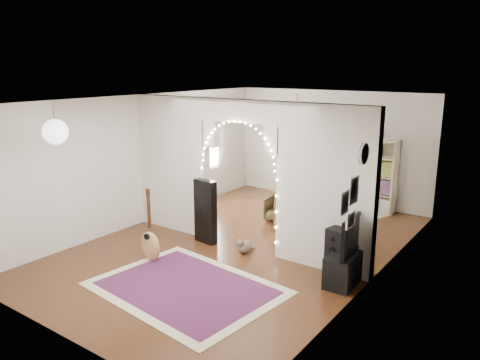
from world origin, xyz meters
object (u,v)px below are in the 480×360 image
Objects in this scene: dining_table at (305,194)px; dining_chair_right at (300,199)px; bookcase at (360,173)px; floor_speaker at (337,254)px; acoustic_guitar at (150,234)px; media_console at (347,266)px; dining_chair_left at (280,209)px.

dining_table is 2.04× the size of dining_chair_right.
bookcase is 1.87m from dining_table.
bookcase is (-1.14, 3.75, 0.45)m from floor_speaker.
media_console is (3.05, 1.22, -0.22)m from acoustic_guitar.
dining_chair_right is (-2.34, 2.82, 0.03)m from media_console.
acoustic_guitar is 3.13m from floor_speaker.
floor_speaker is at bearing 178.94° from media_console.
floor_speaker reaches higher than media_console.
media_console is 1.63× the size of dining_chair_right.
dining_table is (-1.77, 1.94, 0.43)m from media_console.
dining_table is at bearing 57.67° from acoustic_guitar.
bookcase is (-1.31, 3.75, 0.61)m from media_console.
media_console is at bearing 12.38° from floor_speaker.
acoustic_guitar is at bearing -145.84° from floor_speaker.
acoustic_guitar is 5.28m from bookcase.
dining_chair_right is (-1.03, -0.93, -0.58)m from bookcase.
dining_chair_right is (0.72, 4.04, -0.19)m from acoustic_guitar.
bookcase is (1.74, 4.97, 0.38)m from acoustic_guitar.
media_console is 1.78× the size of dining_chair_left.
dining_chair_right is at bearing 119.20° from dining_table.
bookcase reaches higher than dining_chair_left.
floor_speaker is at bearing -51.08° from bookcase.
bookcase is at bearing 19.83° from dining_chair_right.
acoustic_guitar is at bearing -160.35° from media_console.
media_console is 3.05m from dining_chair_left.
bookcase is at bearing 60.42° from acoustic_guitar.
floor_speaker is 0.66× the size of dining_table.
floor_speaker is at bearing -74.66° from dining_chair_right.
dining_chair_left is (-2.19, 1.94, -0.15)m from floor_speaker.
floor_speaker is (2.89, 1.21, -0.06)m from acoustic_guitar.
media_console is at bearing -51.23° from dining_table.
dining_chair_right reaches higher than media_console.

